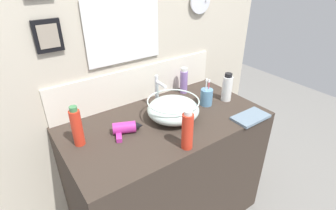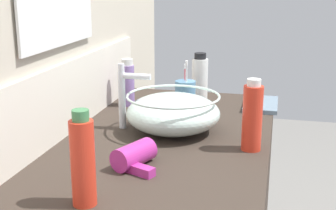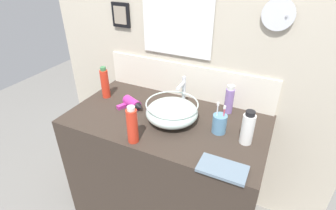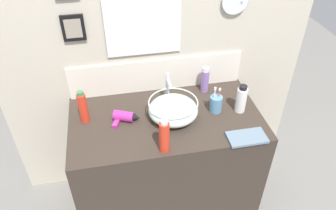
{
  "view_description": "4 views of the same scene",
  "coord_description": "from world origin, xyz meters",
  "px_view_note": "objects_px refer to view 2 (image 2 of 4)",
  "views": [
    {
      "loc": [
        -0.76,
        -1.09,
        1.67
      ],
      "look_at": [
        0.01,
        0.0,
        0.93
      ],
      "focal_mm": 28.0,
      "sensor_mm": 36.0,
      "label": 1
    },
    {
      "loc": [
        -1.4,
        -0.34,
        1.33
      ],
      "look_at": [
        0.01,
        0.0,
        0.93
      ],
      "focal_mm": 50.0,
      "sensor_mm": 36.0,
      "label": 2
    },
    {
      "loc": [
        0.59,
        -1.21,
        1.71
      ],
      "look_at": [
        0.01,
        0.0,
        0.93
      ],
      "focal_mm": 28.0,
      "sensor_mm": 36.0,
      "label": 3
    },
    {
      "loc": [
        -0.3,
        -1.56,
        2.17
      ],
      "look_at": [
        0.01,
        0.0,
        0.93
      ],
      "focal_mm": 35.0,
      "sensor_mm": 36.0,
      "label": 4
    }
  ],
  "objects_px": {
    "hair_drier": "(138,154)",
    "lotion_bottle": "(128,83)",
    "hand_towel": "(261,104)",
    "faucet": "(125,92)",
    "shampoo_bottle": "(200,78)",
    "soap_dispenser": "(252,117)",
    "toothbrush_cup": "(185,95)",
    "glass_bowl_sink": "(173,113)",
    "spray_bottle": "(83,161)"
  },
  "relations": [
    {
      "from": "spray_bottle",
      "to": "hand_towel",
      "type": "bearing_deg",
      "value": -20.59
    },
    {
      "from": "spray_bottle",
      "to": "lotion_bottle",
      "type": "bearing_deg",
      "value": 11.6
    },
    {
      "from": "shampoo_bottle",
      "to": "soap_dispenser",
      "type": "distance_m",
      "value": 0.6
    },
    {
      "from": "hand_towel",
      "to": "faucet",
      "type": "bearing_deg",
      "value": 131.75
    },
    {
      "from": "spray_bottle",
      "to": "hand_towel",
      "type": "relative_size",
      "value": 0.98
    },
    {
      "from": "hair_drier",
      "to": "lotion_bottle",
      "type": "height_order",
      "value": "lotion_bottle"
    },
    {
      "from": "glass_bowl_sink",
      "to": "soap_dispenser",
      "type": "distance_m",
      "value": 0.29
    },
    {
      "from": "toothbrush_cup",
      "to": "shampoo_bottle",
      "type": "xyz_separation_m",
      "value": [
        0.16,
        -0.03,
        0.04
      ]
    },
    {
      "from": "hair_drier",
      "to": "hand_towel",
      "type": "xyz_separation_m",
      "value": [
        0.68,
        -0.3,
        -0.02
      ]
    },
    {
      "from": "glass_bowl_sink",
      "to": "hair_drier",
      "type": "distance_m",
      "value": 0.3
    },
    {
      "from": "hand_towel",
      "to": "glass_bowl_sink",
      "type": "bearing_deg",
      "value": 145.17
    },
    {
      "from": "faucet",
      "to": "spray_bottle",
      "type": "distance_m",
      "value": 0.55
    },
    {
      "from": "glass_bowl_sink",
      "to": "faucet",
      "type": "bearing_deg",
      "value": 90.0
    },
    {
      "from": "lotion_bottle",
      "to": "spray_bottle",
      "type": "bearing_deg",
      "value": -168.4
    },
    {
      "from": "spray_bottle",
      "to": "hand_towel",
      "type": "height_order",
      "value": "spray_bottle"
    },
    {
      "from": "faucet",
      "to": "shampoo_bottle",
      "type": "xyz_separation_m",
      "value": [
        0.44,
        -0.18,
        -0.03
      ]
    },
    {
      "from": "faucet",
      "to": "hair_drier",
      "type": "xyz_separation_m",
      "value": [
        -0.3,
        -0.13,
        -0.1
      ]
    },
    {
      "from": "faucet",
      "to": "hand_towel",
      "type": "xyz_separation_m",
      "value": [
        0.39,
        -0.43,
        -0.12
      ]
    },
    {
      "from": "glass_bowl_sink",
      "to": "hair_drier",
      "type": "xyz_separation_m",
      "value": [
        -0.3,
        0.03,
        -0.04
      ]
    },
    {
      "from": "spray_bottle",
      "to": "soap_dispenser",
      "type": "distance_m",
      "value": 0.56
    },
    {
      "from": "spray_bottle",
      "to": "hair_drier",
      "type": "bearing_deg",
      "value": -11.63
    },
    {
      "from": "glass_bowl_sink",
      "to": "hair_drier",
      "type": "height_order",
      "value": "glass_bowl_sink"
    },
    {
      "from": "hair_drier",
      "to": "soap_dispenser",
      "type": "relative_size",
      "value": 0.87
    },
    {
      "from": "lotion_bottle",
      "to": "faucet",
      "type": "bearing_deg",
      "value": -162.92
    },
    {
      "from": "faucet",
      "to": "spray_bottle",
      "type": "height_order",
      "value": "spray_bottle"
    },
    {
      "from": "spray_bottle",
      "to": "shampoo_bottle",
      "type": "distance_m",
      "value": 0.99
    },
    {
      "from": "lotion_bottle",
      "to": "hand_towel",
      "type": "xyz_separation_m",
      "value": [
        0.11,
        -0.52,
        -0.08
      ]
    },
    {
      "from": "spray_bottle",
      "to": "soap_dispenser",
      "type": "xyz_separation_m",
      "value": [
        0.44,
        -0.34,
        -0.0
      ]
    },
    {
      "from": "faucet",
      "to": "hand_towel",
      "type": "bearing_deg",
      "value": -48.25
    },
    {
      "from": "glass_bowl_sink",
      "to": "toothbrush_cup",
      "type": "relative_size",
      "value": 1.62
    },
    {
      "from": "toothbrush_cup",
      "to": "lotion_bottle",
      "type": "height_order",
      "value": "toothbrush_cup"
    },
    {
      "from": "hair_drier",
      "to": "toothbrush_cup",
      "type": "relative_size",
      "value": 0.98
    },
    {
      "from": "lotion_bottle",
      "to": "soap_dispenser",
      "type": "distance_m",
      "value": 0.64
    },
    {
      "from": "hair_drier",
      "to": "lotion_bottle",
      "type": "relative_size",
      "value": 1.0
    },
    {
      "from": "glass_bowl_sink",
      "to": "lotion_bottle",
      "type": "height_order",
      "value": "lotion_bottle"
    },
    {
      "from": "spray_bottle",
      "to": "shampoo_bottle",
      "type": "bearing_deg",
      "value": -5.4
    },
    {
      "from": "shampoo_bottle",
      "to": "glass_bowl_sink",
      "type": "bearing_deg",
      "value": 178.39
    },
    {
      "from": "glass_bowl_sink",
      "to": "hand_towel",
      "type": "relative_size",
      "value": 1.36
    },
    {
      "from": "lotion_bottle",
      "to": "hand_towel",
      "type": "distance_m",
      "value": 0.54
    },
    {
      "from": "hair_drier",
      "to": "soap_dispenser",
      "type": "bearing_deg",
      "value": -56.98
    },
    {
      "from": "toothbrush_cup",
      "to": "glass_bowl_sink",
      "type": "bearing_deg",
      "value": -176.46
    },
    {
      "from": "soap_dispenser",
      "to": "faucet",
      "type": "bearing_deg",
      "value": 76.06
    },
    {
      "from": "spray_bottle",
      "to": "hand_towel",
      "type": "distance_m",
      "value": 1.0
    },
    {
      "from": "glass_bowl_sink",
      "to": "faucet",
      "type": "distance_m",
      "value": 0.18
    },
    {
      "from": "shampoo_bottle",
      "to": "hand_towel",
      "type": "relative_size",
      "value": 0.85
    },
    {
      "from": "spray_bottle",
      "to": "lotion_bottle",
      "type": "distance_m",
      "value": 0.84
    },
    {
      "from": "toothbrush_cup",
      "to": "lotion_bottle",
      "type": "distance_m",
      "value": 0.23
    },
    {
      "from": "soap_dispenser",
      "to": "hand_towel",
      "type": "height_order",
      "value": "soap_dispenser"
    },
    {
      "from": "glass_bowl_sink",
      "to": "lotion_bottle",
      "type": "bearing_deg",
      "value": 41.98
    },
    {
      "from": "soap_dispenser",
      "to": "glass_bowl_sink",
      "type": "bearing_deg",
      "value": 68.04
    }
  ]
}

